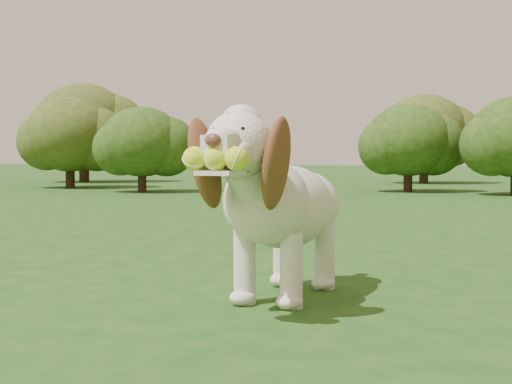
# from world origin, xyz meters

# --- Properties ---
(ground) EXTENTS (80.00, 80.00, 0.00)m
(ground) POSITION_xyz_m (0.00, 0.00, 0.00)
(ground) COLOR #184513
(ground) RESTS_ON ground
(dog) EXTENTS (0.52, 1.32, 0.86)m
(dog) POSITION_xyz_m (-0.38, -0.41, 0.46)
(dog) COLOR silver
(dog) RESTS_ON ground
(shrub_a) EXTENTS (1.45, 1.45, 1.50)m
(shrub_a) POSITION_xyz_m (-5.07, 7.92, 0.88)
(shrub_a) COLOR #382314
(shrub_a) RESTS_ON ground
(shrub_i) EXTENTS (1.97, 1.97, 2.04)m
(shrub_i) POSITION_xyz_m (-0.56, 13.28, 1.20)
(shrub_i) COLOR #382314
(shrub_i) RESTS_ON ground
(shrub_g) EXTENTS (2.28, 2.28, 2.36)m
(shrub_g) POSITION_xyz_m (-8.42, 11.69, 1.39)
(shrub_g) COLOR #382314
(shrub_g) RESTS_ON ground
(shrub_b) EXTENTS (1.51, 1.51, 1.56)m
(shrub_b) POSITION_xyz_m (-0.60, 9.35, 0.92)
(shrub_b) COLOR #382314
(shrub_b) RESTS_ON ground
(shrub_e) EXTENTS (1.74, 1.74, 1.80)m
(shrub_e) POSITION_xyz_m (-7.14, 8.96, 1.06)
(shrub_e) COLOR #382314
(shrub_e) RESTS_ON ground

